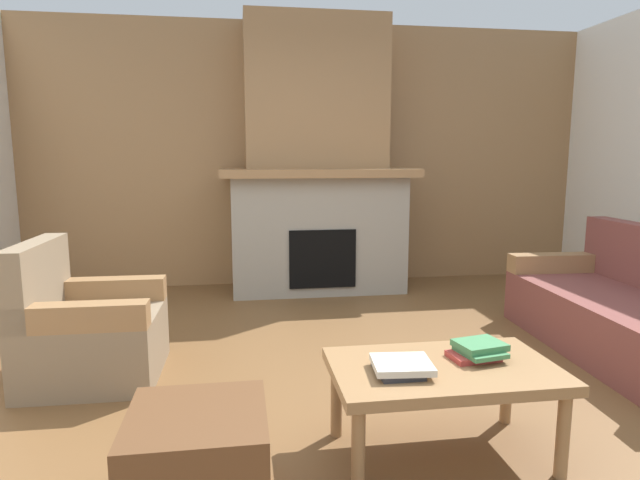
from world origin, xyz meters
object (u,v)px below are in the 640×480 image
at_px(coffee_table, 443,377).
at_px(couch, 631,313).
at_px(armchair, 87,331).
at_px(ottoman, 198,462).
at_px(fireplace, 317,175).

bearing_deg(coffee_table, couch, 30.19).
distance_m(armchair, ottoman, 1.58).
bearing_deg(fireplace, couch, -49.09).
xyz_separation_m(fireplace, armchair, (-1.71, -2.02, -0.87)).
bearing_deg(coffee_table, fireplace, 91.98).
bearing_deg(couch, fireplace, 130.91).
distance_m(coffee_table, ottoman, 1.10).
relative_size(couch, coffee_table, 1.84).
distance_m(fireplace, coffee_table, 3.27).
bearing_deg(couch, ottoman, -156.06).
height_order(coffee_table, ottoman, coffee_table).
bearing_deg(ottoman, fireplace, 74.40).
relative_size(armchair, coffee_table, 0.85).
bearing_deg(fireplace, armchair, -130.35).
height_order(fireplace, couch, fireplace).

